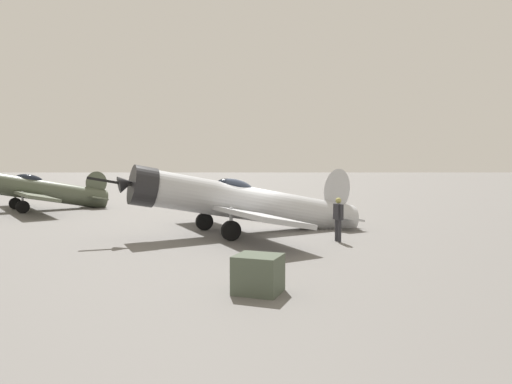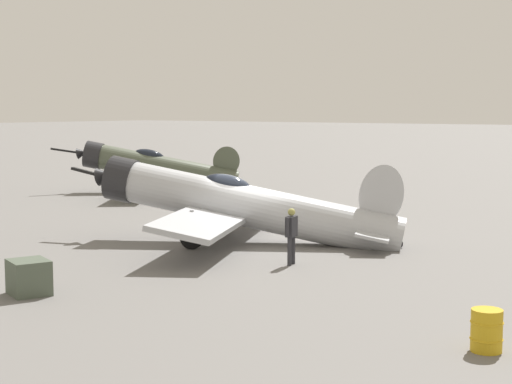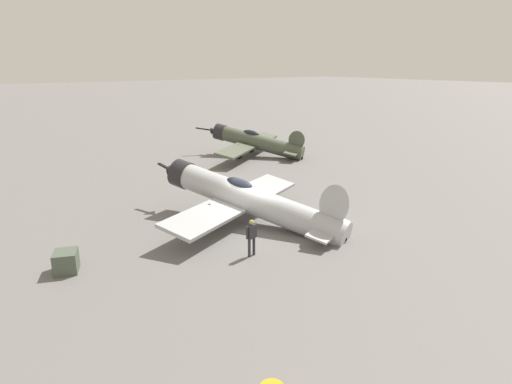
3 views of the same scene
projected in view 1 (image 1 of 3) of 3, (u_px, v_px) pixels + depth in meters
The scene contains 5 objects.
ground_plane at pixel (256, 232), 20.16m from camera, with size 400.00×400.00×0.00m, color slate.
airplane_foreground at pixel (245, 203), 19.86m from camera, with size 11.56×10.58×3.43m.
airplane_mid_apron at pixel (35, 190), 30.17m from camera, with size 9.09×10.90×3.05m.
ground_crew_mechanic at pixel (338, 215), 17.63m from camera, with size 0.33×0.66×1.72m.
equipment_crate at pixel (258, 274), 10.50m from camera, with size 1.30×1.23×0.89m.
Camera 1 is at (-0.26, -20.02, 2.93)m, focal length 31.85 mm.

